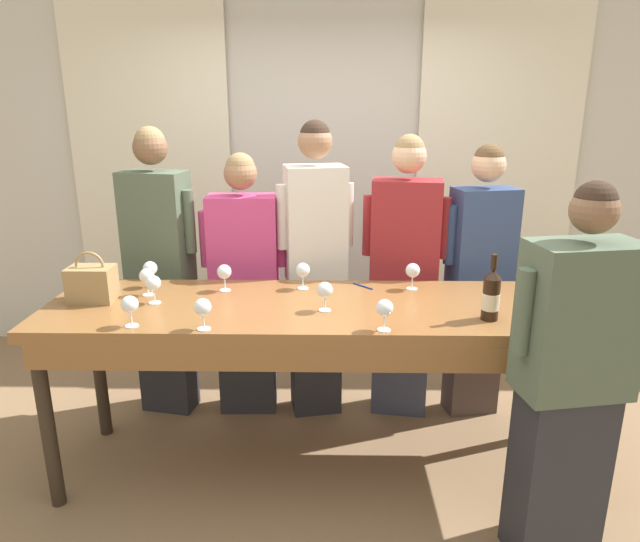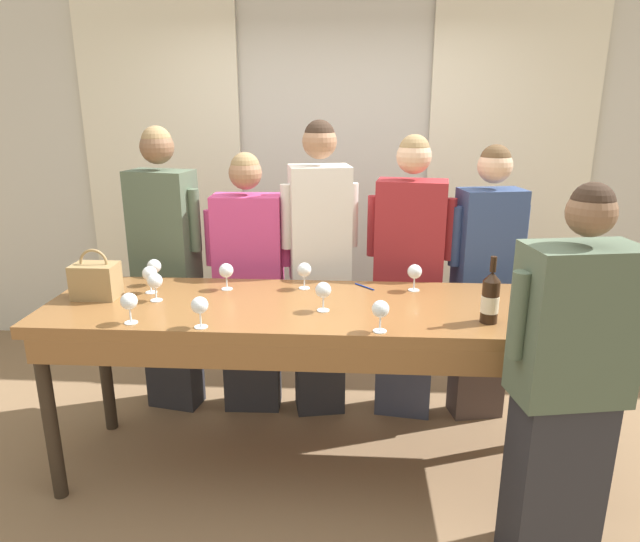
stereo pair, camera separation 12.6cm
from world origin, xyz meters
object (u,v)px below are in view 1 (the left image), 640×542
(wine_glass_by_bottle, at_px, (130,305))
(guest_cream_sweater, at_px, (315,269))
(wine_glass_near_host, at_px, (224,272))
(host_pouring, at_px, (570,383))
(wine_bottle, at_px, (491,295))
(handbag, at_px, (92,283))
(wine_glass_front_left, at_px, (150,269))
(guest_striped_shirt, at_px, (404,277))
(tasting_bar, at_px, (320,322))
(wine_glass_back_left, at_px, (413,271))
(wine_glass_front_mid, at_px, (542,284))
(guest_pink_top, at_px, (245,285))
(guest_olive_jacket, at_px, (161,271))
(wine_glass_front_right, at_px, (153,283))
(wine_glass_back_right, at_px, (203,308))
(wine_glass_center_left, at_px, (147,277))
(wine_glass_center_mid, at_px, (303,271))
(wine_glass_back_mid, at_px, (385,309))
(guest_navy_coat, at_px, (479,280))
(wine_glass_center_right, at_px, (325,291))

(wine_glass_by_bottle, xyz_separation_m, guest_cream_sweater, (0.81, 0.94, -0.11))
(wine_glass_near_host, xyz_separation_m, host_pouring, (1.54, -0.79, -0.22))
(wine_bottle, xyz_separation_m, handbag, (-1.95, 0.22, -0.02))
(wine_glass_front_left, distance_m, guest_striped_shirt, 1.49)
(tasting_bar, distance_m, host_pouring, 1.18)
(wine_glass_back_left, bearing_deg, wine_glass_front_mid, -18.36)
(guest_pink_top, bearing_deg, guest_striped_shirt, -0.00)
(guest_olive_jacket, bearing_deg, wine_bottle, -24.87)
(tasting_bar, height_order, handbag, handbag)
(wine_glass_front_right, distance_m, guest_pink_top, 0.76)
(wine_glass_back_left, height_order, guest_pink_top, guest_pink_top)
(wine_glass_back_right, bearing_deg, wine_glass_back_left, 29.94)
(wine_glass_back_right, relative_size, host_pouring, 0.09)
(wine_bottle, relative_size, guest_olive_jacket, 0.18)
(wine_bottle, distance_m, wine_glass_center_left, 1.73)
(wine_glass_front_right, bearing_deg, wine_glass_center_mid, 17.73)
(wine_glass_center_mid, relative_size, guest_pink_top, 0.09)
(guest_cream_sweater, bearing_deg, wine_glass_front_left, -157.06)
(guest_olive_jacket, bearing_deg, tasting_bar, -33.58)
(wine_glass_center_left, xyz_separation_m, wine_glass_back_mid, (1.20, -0.46, 0.00))
(host_pouring, bearing_deg, tasting_bar, 151.40)
(handbag, relative_size, wine_glass_center_mid, 1.79)
(wine_glass_front_right, bearing_deg, wine_glass_back_left, 10.19)
(wine_glass_center_mid, distance_m, wine_glass_back_mid, 0.69)
(tasting_bar, distance_m, wine_glass_center_left, 0.93)
(guest_cream_sweater, bearing_deg, wine_glass_front_mid, -27.32)
(wine_glass_by_bottle, bearing_deg, wine_bottle, 3.92)
(wine_glass_center_left, xyz_separation_m, wine_glass_near_host, (0.39, 0.08, 0.00))
(wine_glass_front_mid, relative_size, wine_glass_back_mid, 1.00)
(guest_pink_top, xyz_separation_m, host_pouring, (1.50, -1.22, -0.01))
(guest_cream_sweater, bearing_deg, wine_glass_back_right, -116.11)
(guest_navy_coat, bearing_deg, wine_glass_back_left, -140.07)
(wine_glass_front_left, distance_m, wine_glass_back_left, 1.42)
(wine_glass_front_mid, xyz_separation_m, wine_glass_center_right, (-1.09, -0.13, 0.00))
(wine_glass_back_mid, relative_size, guest_striped_shirt, 0.08)
(guest_olive_jacket, distance_m, guest_cream_sweater, 0.95)
(wine_glass_back_right, height_order, guest_striped_shirt, guest_striped_shirt)
(wine_glass_by_bottle, bearing_deg, wine_glass_front_right, 87.36)
(wine_glass_back_mid, distance_m, guest_navy_coat, 1.19)
(wine_glass_front_right, bearing_deg, wine_glass_front_left, 110.35)
(guest_pink_top, distance_m, guest_navy_coat, 1.44)
(wine_glass_center_right, distance_m, guest_pink_top, 0.91)
(tasting_bar, xyz_separation_m, wine_glass_front_mid, (1.11, 0.06, 0.19))
(wine_glass_back_right, xyz_separation_m, guest_pink_top, (0.04, 0.97, -0.21))
(wine_glass_back_mid, height_order, wine_glass_near_host, same)
(wine_glass_back_left, distance_m, wine_glass_back_mid, 0.61)
(guest_pink_top, bearing_deg, guest_navy_coat, 0.00)
(wine_glass_center_left, relative_size, wine_glass_back_left, 1.00)
(wine_glass_back_right, distance_m, guest_olive_jacket, 1.09)
(wine_glass_back_right, bearing_deg, wine_glass_center_left, 130.44)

